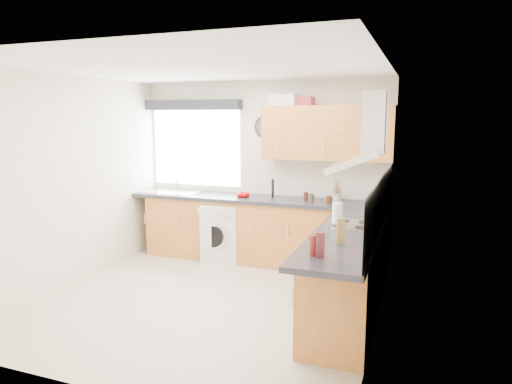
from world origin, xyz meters
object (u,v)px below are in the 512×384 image
at_px(oven, 350,271).
at_px(washing_machine, 222,232).
at_px(upper_cabinets, 327,133).
at_px(extractor_hood, 365,141).

xyz_separation_m(oven, washing_machine, (-1.97, 1.10, -0.02)).
bearing_deg(upper_cabinets, washing_machine, -170.98).
distance_m(upper_cabinets, washing_machine, 2.00).
distance_m(oven, extractor_hood, 1.35).
bearing_deg(oven, upper_cabinets, 112.54).
distance_m(oven, washing_machine, 2.25).
bearing_deg(upper_cabinets, oven, -67.46).
distance_m(extractor_hood, upper_cabinets, 1.48).
xyz_separation_m(oven, extractor_hood, (0.10, -0.00, 1.34)).
relative_size(upper_cabinets, washing_machine, 2.10).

